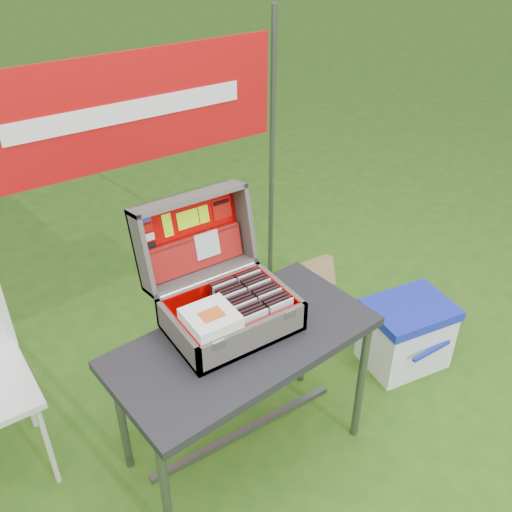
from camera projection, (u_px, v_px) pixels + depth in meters
ground at (254, 444)px, 2.69m from camera, size 80.00×80.00×0.00m
table at (244, 397)px, 2.48m from camera, size 1.14×0.65×0.68m
table_top at (244, 342)px, 2.30m from camera, size 1.14×0.65×0.04m
table_leg_fl at (165, 491)px, 2.12m from camera, size 0.04×0.04×0.64m
table_leg_fr at (360, 386)px, 2.57m from camera, size 0.04×0.04×0.64m
table_leg_bl at (121, 417)px, 2.42m from camera, size 0.04×0.04×0.64m
table_leg_br at (303, 333)px, 2.86m from camera, size 0.04×0.04×0.64m
table_brace at (245, 431)px, 2.60m from camera, size 0.94×0.03×0.03m
suitcase at (223, 274)px, 2.26m from camera, size 0.50×0.52×0.47m
suitcase_base_bottom at (232, 326)px, 2.34m from camera, size 0.50×0.36×0.02m
suitcase_base_wall_front at (254, 338)px, 2.19m from camera, size 0.50×0.02×0.13m
suitcase_base_wall_back at (211, 294)px, 2.43m from camera, size 0.50×0.02×0.13m
suitcase_base_wall_left at (178, 337)px, 2.20m from camera, size 0.02×0.36×0.13m
suitcase_base_wall_right at (280, 295)px, 2.42m from camera, size 0.02×0.36×0.13m
suitcase_liner_floor at (232, 323)px, 2.34m from camera, size 0.46×0.32×0.01m
suitcase_latch_left at (219, 344)px, 2.08m from camera, size 0.05×0.01×0.03m
suitcase_latch_right at (290, 313)px, 2.23m from camera, size 0.05×0.01×0.03m
suitcase_hinge at (209, 280)px, 2.40m from camera, size 0.45×0.02×0.02m
suitcase_lid_back at (189, 234)px, 2.43m from camera, size 0.50×0.10×0.35m
suitcase_lid_rim_far at (188, 198)px, 2.32m from camera, size 0.50×0.14×0.05m
suitcase_lid_rim_near at (201, 273)px, 2.45m from camera, size 0.50×0.14×0.05m
suitcase_lid_rim_left at (141, 254)px, 2.28m from camera, size 0.02×0.21×0.38m
suitcase_lid_rim_right at (243, 221)px, 2.50m from camera, size 0.02×0.21×0.38m
suitcase_lid_liner at (190, 234)px, 2.42m from camera, size 0.46×0.08×0.31m
suitcase_liner_wall_front at (252, 334)px, 2.20m from camera, size 0.46×0.01×0.11m
suitcase_liner_wall_back at (212, 293)px, 2.42m from camera, size 0.46×0.01×0.11m
suitcase_liner_wall_left at (181, 334)px, 2.20m from camera, size 0.01×0.32×0.11m
suitcase_liner_wall_right at (277, 294)px, 2.41m from camera, size 0.01×0.32×0.11m
suitcase_lid_pocket at (195, 253)px, 2.44m from camera, size 0.44×0.06×0.15m
suitcase_pocket_edge at (193, 238)px, 2.41m from camera, size 0.43×0.02×0.02m
suitcase_pocket_cd at (207, 245)px, 2.44m from camera, size 0.11×0.04×0.11m
lid_sticker_cc_a at (145, 219)px, 2.29m from camera, size 0.05×0.01×0.03m
lid_sticker_cc_b at (147, 228)px, 2.30m from camera, size 0.05×0.01×0.03m
lid_sticker_cc_c at (149, 237)px, 2.32m from camera, size 0.05×0.01×0.03m
lid_sticker_cc_d at (151, 246)px, 2.33m from camera, size 0.05×0.01×0.03m
lid_card_neon_tall at (168, 225)px, 2.35m from camera, size 0.04×0.03×0.10m
lid_card_neon_main at (188, 219)px, 2.39m from camera, size 0.10×0.02×0.07m
lid_card_neon_small at (204, 214)px, 2.43m from camera, size 0.04×0.02×0.07m
lid_sticker_band at (222, 209)px, 2.47m from camera, size 0.09×0.02×0.09m
lid_sticker_band_bar at (221, 202)px, 2.46m from camera, size 0.08×0.01×0.02m
cd_left_0 at (256, 326)px, 2.22m from camera, size 0.11×0.01×0.13m
cd_left_1 at (253, 323)px, 2.23m from camera, size 0.11×0.01×0.13m
cd_left_2 at (251, 321)px, 2.25m from camera, size 0.11×0.01×0.13m
cd_left_3 at (248, 318)px, 2.26m from camera, size 0.11×0.01×0.13m
cd_left_4 at (245, 315)px, 2.28m from camera, size 0.11×0.01×0.13m
cd_left_5 at (243, 313)px, 2.29m from camera, size 0.11×0.01×0.13m
cd_left_6 at (240, 310)px, 2.30m from camera, size 0.11×0.01×0.13m
cd_left_7 at (237, 307)px, 2.32m from camera, size 0.11×0.01×0.13m
cd_left_8 at (235, 305)px, 2.33m from camera, size 0.11×0.01×0.13m
cd_left_9 at (232, 302)px, 2.34m from camera, size 0.11×0.01×0.13m
cd_left_10 at (230, 300)px, 2.36m from camera, size 0.11×0.01×0.13m
cd_left_11 at (227, 298)px, 2.37m from camera, size 0.11×0.01×0.13m
cd_left_12 at (225, 295)px, 2.39m from camera, size 0.11×0.01×0.13m
cd_left_13 at (223, 293)px, 2.40m from camera, size 0.11×0.01×0.13m
cd_right_0 at (281, 315)px, 2.28m from camera, size 0.11×0.01×0.13m
cd_right_1 at (278, 312)px, 2.29m from camera, size 0.11×0.01×0.13m
cd_right_2 at (276, 310)px, 2.30m from camera, size 0.11×0.01×0.13m
cd_right_3 at (273, 307)px, 2.32m from camera, size 0.11×0.01×0.13m
cd_right_4 at (270, 305)px, 2.33m from camera, size 0.11×0.01×0.13m
cd_right_5 at (267, 302)px, 2.35m from camera, size 0.11×0.01×0.13m
cd_right_6 at (265, 300)px, 2.36m from camera, size 0.11×0.01×0.13m
cd_right_7 at (262, 297)px, 2.37m from camera, size 0.11×0.01×0.13m
cd_right_8 at (259, 295)px, 2.39m from camera, size 0.11×0.01×0.13m
cd_right_9 at (257, 293)px, 2.40m from camera, size 0.11×0.01×0.13m
cd_right_10 at (254, 290)px, 2.41m from camera, size 0.11×0.01×0.13m
cd_right_11 at (252, 288)px, 2.43m from camera, size 0.11×0.01×0.13m
cd_right_12 at (249, 286)px, 2.44m from camera, size 0.11×0.01×0.13m
cd_right_13 at (247, 283)px, 2.46m from camera, size 0.11×0.01×0.13m
songbook_0 at (211, 322)px, 2.17m from camera, size 0.19×0.19×0.00m
songbook_1 at (211, 321)px, 2.16m from camera, size 0.19×0.19×0.00m
songbook_2 at (211, 320)px, 2.16m from camera, size 0.19×0.19×0.00m
songbook_3 at (211, 319)px, 2.16m from camera, size 0.19×0.19×0.00m
songbook_4 at (211, 318)px, 2.16m from camera, size 0.19×0.19×0.00m
songbook_5 at (211, 317)px, 2.15m from camera, size 0.19×0.19×0.00m
songbook_6 at (211, 316)px, 2.15m from camera, size 0.19×0.19×0.00m
songbook_7 at (211, 315)px, 2.15m from camera, size 0.19×0.19×0.00m
songbook_8 at (210, 314)px, 2.15m from camera, size 0.19×0.19×0.00m
songbook_graphic at (212, 314)px, 2.14m from camera, size 0.09×0.07×0.00m
cooler at (406, 334)px, 3.05m from camera, size 0.48×0.39×0.38m
cooler_body at (405, 338)px, 3.07m from camera, size 0.46×0.37×0.33m
cooler_lid at (410, 310)px, 2.96m from camera, size 0.48×0.39×0.05m
cooler_handle at (432, 351)px, 2.92m from camera, size 0.26×0.02×0.02m
chair_leg_fr at (48, 445)px, 2.39m from camera, size 0.02×0.02×0.49m
chair_leg_br at (25, 390)px, 2.65m from camera, size 0.02×0.02×0.49m
cardboard_box at (305, 301)px, 3.25m from camera, size 0.42×0.20×0.43m
banner_post_right at (272, 157)px, 3.38m from camera, size 0.03×0.03×1.70m
banner at (129, 110)px, 2.73m from camera, size 1.60×0.02×0.55m
banner_text at (130, 111)px, 2.73m from camera, size 1.20×0.00×0.10m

